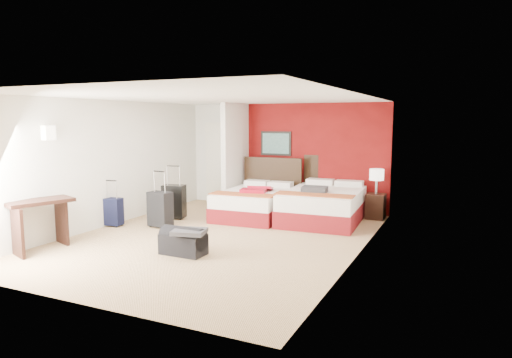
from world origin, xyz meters
The scene contains 17 objects.
ground centered at (0.00, 0.00, 0.00)m, with size 6.50×6.50×0.00m, color tan.
room_walls centered at (-1.40, 1.42, 1.26)m, with size 5.02×6.52×2.50m.
red_accent_panel centered at (0.75, 3.23, 1.25)m, with size 3.50×0.04×2.50m, color maroon.
partition_wall centered at (-1.00, 2.61, 1.25)m, with size 0.12×1.20×2.50m, color silver.
entry_door centered at (-1.75, 3.20, 1.02)m, with size 0.82×0.06×2.05m, color silver.
bed_left centered at (-0.16, 1.89, 0.29)m, with size 1.35×1.93×0.58m, color white.
bed_right centered at (1.31, 2.14, 0.32)m, with size 1.52×2.16×0.65m, color silver.
red_suitcase_open centered at (-0.06, 1.79, 0.63)m, with size 0.52×0.72×0.09m, color #B20F26.
jacket_bundle centered at (1.21, 1.84, 0.71)m, with size 0.50×0.40×0.12m, color #3E3F43.
nightstand centered at (2.27, 2.84, 0.27)m, with size 0.39×0.39×0.54m, color black.
table_lamp centered at (2.27, 2.84, 0.81)m, with size 0.30×0.30×0.54m, color white.
suitcase_black centered at (-1.67, 1.03, 0.35)m, with size 0.47×0.29×0.70m, color black.
suitcase_charcoal centered at (-1.46, 0.26, 0.34)m, with size 0.46×0.28×0.67m, color black.
suitcase_navy centered at (-2.39, -0.07, 0.27)m, with size 0.39×0.24×0.54m, color black.
duffel_bag centered at (-0.02, -1.09, 0.18)m, with size 0.71×0.38×0.36m, color black.
jacket_draped centered at (0.13, -1.14, 0.39)m, with size 0.50×0.42×0.07m, color #3B3A40.
desk centered at (-2.26, -1.86, 0.42)m, with size 0.50×1.00×0.83m, color black.
Camera 1 is at (3.96, -6.95, 2.12)m, focal length 31.91 mm.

